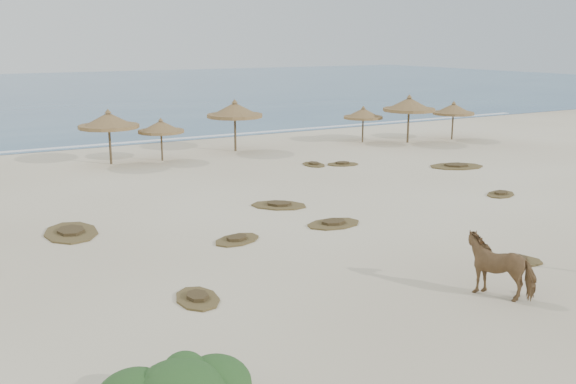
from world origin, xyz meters
name	(u,v)px	position (x,y,z in m)	size (l,w,h in m)	color
ground	(373,251)	(0.00, 0.00, 0.00)	(160.00, 160.00, 0.00)	beige
ocean	(28,92)	(0.00, 75.00, 0.00)	(200.00, 100.00, 0.01)	navy
foam_line	(137,142)	(0.00, 26.00, 0.00)	(70.00, 0.60, 0.01)	silver
palapa_2	(109,121)	(-3.54, 19.07, 2.36)	(3.37, 3.37, 3.04)	brown
palapa_3	(161,127)	(-0.73, 18.72, 1.89)	(3.24, 3.24, 2.43)	brown
palapa_4	(235,111)	(4.22, 19.57, 2.47)	(4.42, 4.42, 3.18)	brown
palapa_5	(363,114)	(13.04, 18.50, 1.89)	(3.29, 3.29, 2.44)	brown
palapa_6	(409,105)	(15.61, 16.97, 2.47)	(4.37, 4.37, 3.19)	brown
palapa_7	(453,110)	(19.17, 16.55, 2.03)	(3.35, 3.35, 2.62)	brown
horse	(501,265)	(0.73, -4.60, 0.81)	(0.88, 1.93, 1.63)	olive
scrub_1	(71,232)	(-8.14, 6.80, 0.05)	(2.06, 2.97, 0.16)	brown
scrub_2	(237,239)	(-3.40, 3.13, 0.05)	(2.08, 1.71, 0.16)	brown
scrub_3	(279,205)	(0.09, 6.51, 0.05)	(2.74, 2.62, 0.16)	brown
scrub_4	(501,194)	(9.52, 3.38, 0.05)	(1.92, 1.60, 0.16)	brown
scrub_5	(456,166)	(12.41, 9.10, 0.05)	(3.41, 2.79, 0.16)	brown
scrub_7	(314,164)	(6.00, 13.31, 0.05)	(1.19, 1.73, 0.16)	brown
scrub_9	(334,223)	(0.54, 3.13, 0.05)	(2.14, 1.40, 0.16)	brown
scrub_10	(343,164)	(7.43, 12.63, 0.05)	(2.04, 1.68, 0.16)	brown
scrub_11	(197,298)	(-6.48, -0.97, 0.05)	(1.29, 1.83, 0.16)	brown
scrub_12	(515,259)	(3.21, -2.98, 0.05)	(1.91, 1.93, 0.16)	brown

